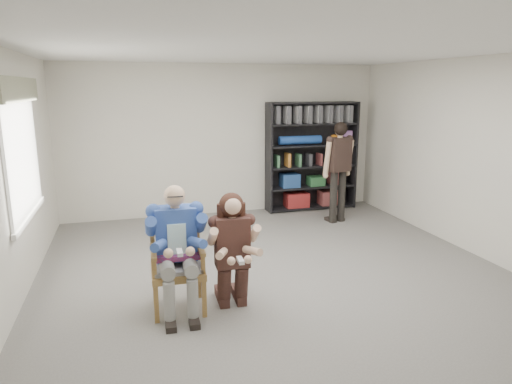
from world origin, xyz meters
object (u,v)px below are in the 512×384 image
object	(u,v)px
seated_man	(177,249)
standing_man	(339,173)
armchair	(178,263)
kneeling_woman	(233,253)
bookshelf	(312,156)

from	to	relation	value
seated_man	standing_man	bearing A→B (deg)	41.42
seated_man	standing_man	world-z (taller)	standing_man
armchair	kneeling_woman	distance (m)	0.60
kneeling_woman	bookshelf	distance (m)	4.44
kneeling_woman	standing_man	distance (m)	3.72
bookshelf	standing_man	xyz separation A→B (m)	(0.10, -0.99, -0.16)
armchair	kneeling_woman	bearing A→B (deg)	-9.76
bookshelf	seated_man	bearing A→B (deg)	-130.34
standing_man	bookshelf	bearing A→B (deg)	82.82
standing_man	kneeling_woman	bearing A→B (deg)	-146.46
kneeling_woman	standing_man	bearing A→B (deg)	48.56
seated_man	kneeling_woman	world-z (taller)	seated_man
seated_man	standing_man	size ratio (longest dim) A/B	0.78
bookshelf	standing_man	bearing A→B (deg)	-84.09
armchair	seated_man	bearing A→B (deg)	0.00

